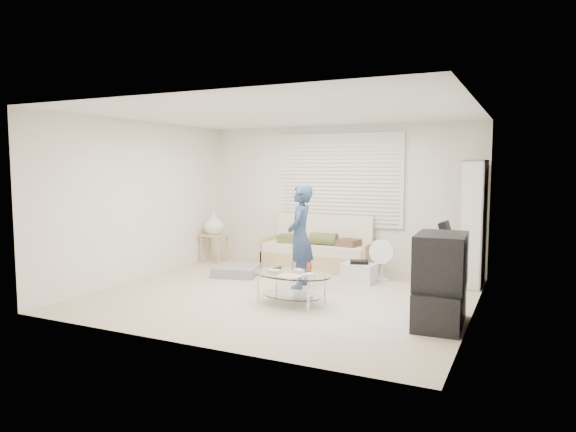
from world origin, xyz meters
The scene contains 13 objects.
ground centered at (0.00, 0.00, 0.00)m, with size 5.00×5.00×0.00m, color #C0B295.
room_shell centered at (0.00, 0.48, 1.63)m, with size 5.02×4.52×2.51m.
window_blinds centered at (0.00, 2.20, 1.55)m, with size 2.32×0.08×1.62m.
futon_sofa centered at (-0.23, 1.87, 0.31)m, with size 1.93×0.78×0.95m.
grey_floor_pillow centered at (-1.24, 0.81, 0.08)m, with size 0.69×0.69×0.16m, color gray.
side_table centered at (-2.22, 1.61, 0.69)m, with size 0.47×0.38×0.93m.
bookshelf centered at (2.32, 1.73, 0.94)m, with size 0.30×0.79×1.88m.
guitar_case centered at (2.05, 1.45, 0.43)m, with size 0.40×0.36×0.96m.
floor_fan centered at (1.01, 1.48, 0.38)m, with size 0.39×0.26×0.65m.
storage_bin centered at (0.73, 1.17, 0.16)m, with size 0.52×0.39×0.34m.
tv_unit centered at (2.20, -0.49, 0.50)m, with size 0.56×0.98×1.04m.
coffee_table centered at (0.32, -0.42, 0.33)m, with size 1.17×0.82×0.53m.
standing_person centered at (0.04, 0.48, 0.76)m, with size 0.55×0.36×1.52m, color navy.
Camera 1 is at (3.09, -6.34, 1.78)m, focal length 32.00 mm.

